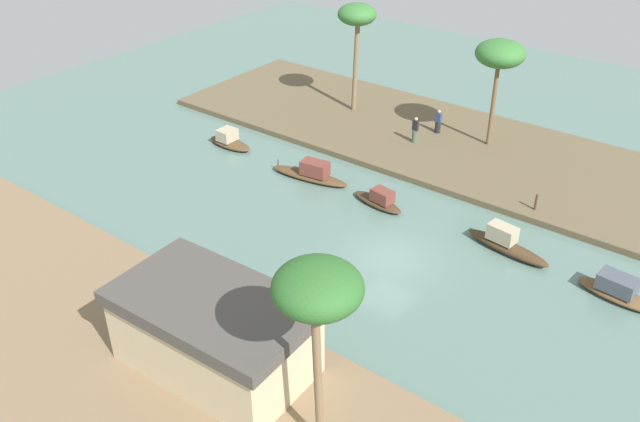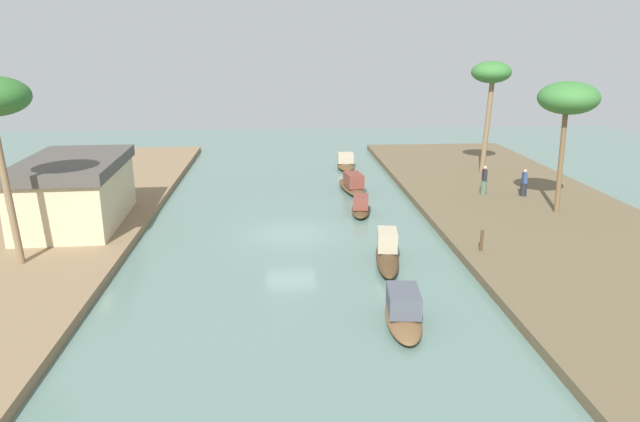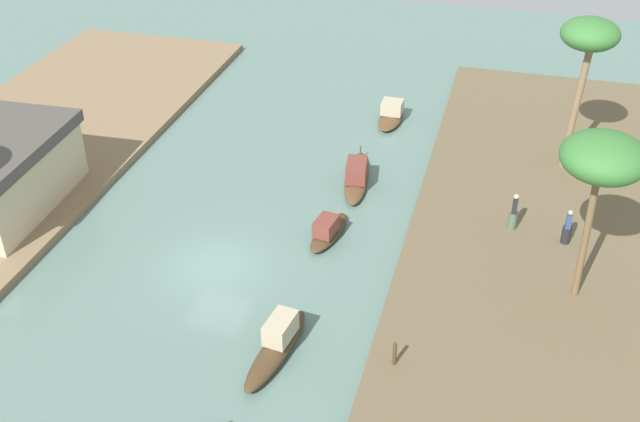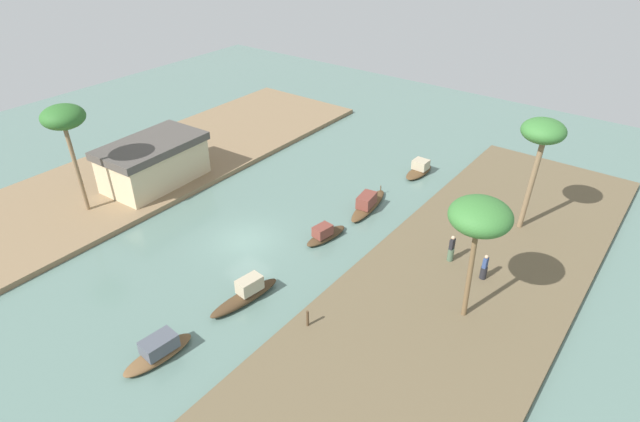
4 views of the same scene
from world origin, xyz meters
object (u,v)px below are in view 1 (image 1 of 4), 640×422
at_px(person_by_mooring, 438,123).
at_px(sampan_downstream_large, 379,200).
at_px(sampan_near_left_bank, 506,243).
at_px(sampan_upstream_small, 618,290).
at_px(sampan_midstream, 311,173).
at_px(sampan_foreground, 229,141).
at_px(palm_tree_right_tall, 318,292).
at_px(palm_tree_left_near, 500,55).
at_px(mooring_post, 536,202).
at_px(riverside_building, 215,331).
at_px(person_on_near_bank, 415,132).
at_px(palm_tree_left_far, 357,18).

bearing_deg(person_by_mooring, sampan_downstream_large, 101.39).
xyz_separation_m(sampan_near_left_bank, person_by_mooring, (9.29, -9.85, 0.56)).
bearing_deg(sampan_downstream_large, sampan_upstream_small, -172.94).
relative_size(sampan_near_left_bank, sampan_midstream, 0.90).
distance_m(sampan_downstream_large, sampan_upstream_small, 13.08).
bearing_deg(sampan_foreground, palm_tree_right_tall, 142.01).
bearing_deg(palm_tree_left_near, sampan_downstream_large, 80.67).
height_order(sampan_midstream, palm_tree_right_tall, palm_tree_right_tall).
bearing_deg(palm_tree_right_tall, mooring_post, -89.72).
height_order(sampan_upstream_small, sampan_midstream, sampan_midstream).
distance_m(sampan_downstream_large, riverside_building, 14.83).
relative_size(mooring_post, palm_tree_right_tall, 0.12).
height_order(sampan_upstream_small, riverside_building, riverside_building).
height_order(sampan_near_left_bank, person_by_mooring, person_by_mooring).
height_order(palm_tree_right_tall, riverside_building, palm_tree_right_tall).
relative_size(sampan_downstream_large, person_on_near_bank, 1.96).
bearing_deg(palm_tree_right_tall, palm_tree_left_far, -57.67).
height_order(sampan_downstream_large, mooring_post, mooring_post).
distance_m(sampan_downstream_large, person_by_mooring, 10.15).
relative_size(sampan_near_left_bank, sampan_upstream_small, 1.21).
relative_size(sampan_foreground, mooring_post, 3.61).
bearing_deg(person_by_mooring, palm_tree_right_tall, 111.13).
bearing_deg(sampan_foreground, palm_tree_left_near, -143.44).
height_order(sampan_near_left_bank, palm_tree_right_tall, palm_tree_right_tall).
xyz_separation_m(palm_tree_left_near, palm_tree_left_far, (10.24, 0.38, 0.61)).
bearing_deg(palm_tree_left_near, sampan_midstream, 56.91).
bearing_deg(mooring_post, sampan_upstream_small, 141.13).
height_order(sampan_foreground, sampan_midstream, sampan_midstream).
bearing_deg(person_on_near_bank, palm_tree_left_near, -144.56).
xyz_separation_m(sampan_near_left_bank, mooring_post, (0.18, -4.18, 0.38)).
xyz_separation_m(sampan_near_left_bank, person_on_near_bank, (9.75, -7.60, 0.64)).
bearing_deg(person_by_mooring, sampan_midstream, 73.54).
relative_size(sampan_downstream_large, palm_tree_left_near, 0.50).
bearing_deg(riverside_building, mooring_post, -108.30).
xyz_separation_m(person_by_mooring, palm_tree_right_tall, (-9.20, 25.27, 6.00)).
distance_m(sampan_foreground, palm_tree_left_near, 17.88).
bearing_deg(sampan_foreground, person_on_near_bank, -142.54).
distance_m(palm_tree_left_near, palm_tree_left_far, 10.27).
xyz_separation_m(sampan_upstream_small, palm_tree_left_far, (21.63, -10.27, 6.51)).
distance_m(sampan_foreground, mooring_post, 19.72).
relative_size(person_on_near_bank, palm_tree_left_far, 0.23).
bearing_deg(person_by_mooring, riverside_building, 99.68).
bearing_deg(person_by_mooring, mooring_post, 149.20).
bearing_deg(person_by_mooring, palm_tree_left_near, -173.57).
distance_m(sampan_downstream_large, palm_tree_left_near, 12.01).
height_order(palm_tree_left_far, riverside_building, palm_tree_left_far).
bearing_deg(palm_tree_left_far, sampan_upstream_small, 154.61).
bearing_deg(sampan_near_left_bank, sampan_midstream, 7.68).
relative_size(person_by_mooring, palm_tree_left_far, 0.21).
bearing_deg(sampan_near_left_bank, palm_tree_left_far, -23.53).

